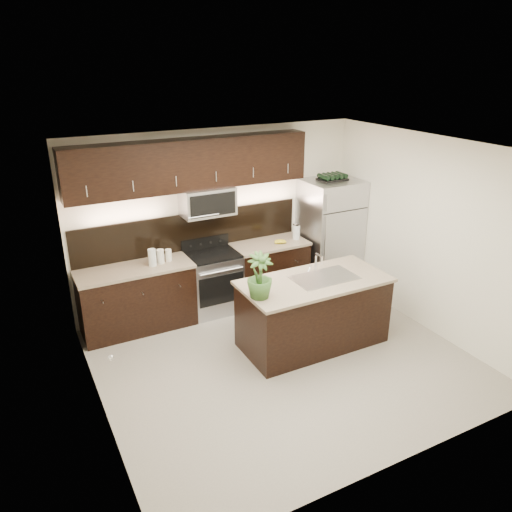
{
  "coord_description": "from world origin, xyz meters",
  "views": [
    {
      "loc": [
        -2.83,
        -4.66,
        3.65
      ],
      "look_at": [
        -0.12,
        0.55,
        1.28
      ],
      "focal_mm": 35.0,
      "sensor_mm": 36.0,
      "label": 1
    }
  ],
  "objects": [
    {
      "name": "island",
      "position": [
        0.56,
        0.2,
        0.47
      ],
      "size": [
        1.96,
        0.96,
        0.94
      ],
      "color": "black",
      "rests_on": "ground"
    },
    {
      "name": "sink_faucet",
      "position": [
        0.71,
        0.21,
        0.96
      ],
      "size": [
        0.84,
        0.5,
        0.28
      ],
      "color": "silver",
      "rests_on": "island"
    },
    {
      "name": "wine_rack",
      "position": [
        1.8,
        1.63,
        1.87
      ],
      "size": [
        0.45,
        0.28,
        0.1
      ],
      "color": "black",
      "rests_on": "refrigerator"
    },
    {
      "name": "refrigerator",
      "position": [
        1.8,
        1.63,
        0.91
      ],
      "size": [
        0.88,
        0.79,
        1.82
      ],
      "primitive_type": "cube",
      "color": "#B2B2B7",
      "rests_on": "ground"
    },
    {
      "name": "upper_fixtures",
      "position": [
        -0.43,
        1.84,
        2.14
      ],
      "size": [
        3.49,
        0.4,
        1.66
      ],
      "color": "black",
      "rests_on": "counter_run"
    },
    {
      "name": "room_walls",
      "position": [
        -0.11,
        -0.04,
        1.7
      ],
      "size": [
        4.52,
        4.02,
        2.71
      ],
      "color": "silver",
      "rests_on": "ground"
    },
    {
      "name": "plant",
      "position": [
        -0.3,
        0.1,
        1.22
      ],
      "size": [
        0.32,
        0.32,
        0.56
      ],
      "primitive_type": "imported",
      "rotation": [
        0.0,
        0.0,
        -0.0
      ],
      "color": "#2D5020",
      "rests_on": "island"
    },
    {
      "name": "french_press",
      "position": [
        1.17,
        1.64,
        1.07
      ],
      "size": [
        0.12,
        0.12,
        0.34
      ],
      "rotation": [
        0.0,
        0.0,
        0.36
      ],
      "color": "silver",
      "rests_on": "counter_run"
    },
    {
      "name": "bananas",
      "position": [
        0.8,
        1.61,
        0.97
      ],
      "size": [
        0.23,
        0.2,
        0.06
      ],
      "primitive_type": "ellipsoid",
      "rotation": [
        0.0,
        0.0,
        -0.35
      ],
      "color": "gold",
      "rests_on": "counter_run"
    },
    {
      "name": "ground",
      "position": [
        0.0,
        0.0,
        0.0
      ],
      "size": [
        4.5,
        4.5,
        0.0
      ],
      "primitive_type": "plane",
      "color": "gray",
      "rests_on": "ground"
    },
    {
      "name": "canisters",
      "position": [
        -1.07,
        1.66,
        1.05
      ],
      "size": [
        0.35,
        0.17,
        0.24
      ],
      "rotation": [
        0.0,
        0.0,
        0.25
      ],
      "color": "silver",
      "rests_on": "counter_run"
    },
    {
      "name": "counter_run",
      "position": [
        -0.46,
        1.69,
        0.47
      ],
      "size": [
        3.51,
        0.65,
        0.94
      ],
      "color": "black",
      "rests_on": "ground"
    }
  ]
}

